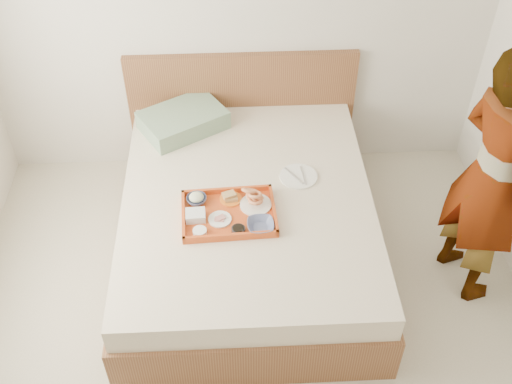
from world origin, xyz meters
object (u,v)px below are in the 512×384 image
object	(u,v)px
dinner_plate	(298,176)
person	(492,179)
bed	(248,225)
tray	(229,213)

from	to	relation	value
dinner_plate	person	xyz separation A→B (m)	(1.04, -0.42, 0.31)
dinner_plate	bed	bearing A→B (deg)	-155.51
bed	person	world-z (taller)	person
bed	dinner_plate	world-z (taller)	dinner_plate
bed	person	bearing A→B (deg)	-10.91
tray	bed	bearing A→B (deg)	53.75
bed	dinner_plate	size ratio (longest dim) A/B	8.23
bed	tray	world-z (taller)	tray
tray	person	xyz separation A→B (m)	(1.49, -0.09, 0.29)
bed	tray	bearing A→B (deg)	-123.49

